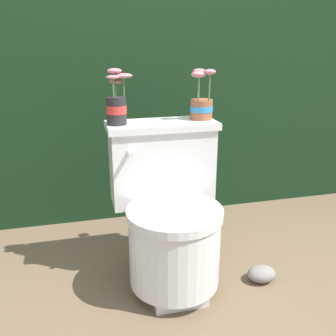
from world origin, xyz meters
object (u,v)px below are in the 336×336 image
object	(u,v)px
potted_plant_left	(117,104)
potted_plant_midleft	(201,104)
garden_stone	(262,274)
toilet	(170,215)

from	to	relation	value
potted_plant_left	potted_plant_midleft	xyz separation A→B (m)	(0.38, 0.02, -0.02)
potted_plant_left	garden_stone	bearing A→B (deg)	-23.25
toilet	potted_plant_left	xyz separation A→B (m)	(-0.19, 0.14, 0.47)
toilet	potted_plant_midleft	size ratio (longest dim) A/B	3.19
garden_stone	potted_plant_left	bearing A→B (deg)	156.75
toilet	potted_plant_left	world-z (taller)	potted_plant_left
toilet	garden_stone	size ratio (longest dim) A/B	5.46
potted_plant_left	garden_stone	size ratio (longest dim) A/B	1.77
potted_plant_midleft	garden_stone	distance (m)	0.83
toilet	potted_plant_left	size ratio (longest dim) A/B	3.08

